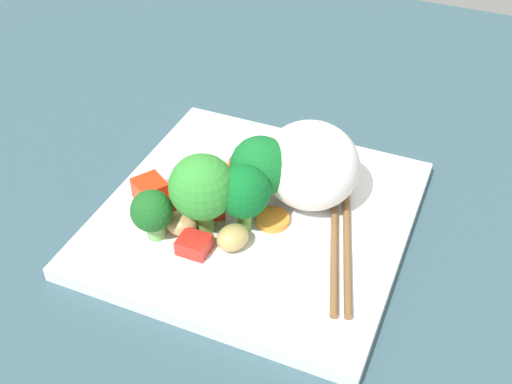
# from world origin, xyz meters

# --- Properties ---
(ground_plane) EXTENTS (1.10, 1.10, 0.02)m
(ground_plane) POSITION_xyz_m (0.00, 0.00, -0.01)
(ground_plane) COLOR #34515B
(square_plate) EXTENTS (0.27, 0.27, 0.01)m
(square_plate) POSITION_xyz_m (0.00, 0.00, 0.01)
(square_plate) COLOR white
(square_plate) RESTS_ON ground_plane
(rice_mound) EXTENTS (0.12, 0.12, 0.08)m
(rice_mound) POSITION_xyz_m (-0.04, 0.04, 0.05)
(rice_mound) COLOR white
(rice_mound) RESTS_ON square_plate
(broccoli_floret_0) EXTENTS (0.05, 0.05, 0.07)m
(broccoli_floret_0) POSITION_xyz_m (0.03, -0.00, 0.06)
(broccoli_floret_0) COLOR #60953C
(broccoli_floret_0) RESTS_ON square_plate
(broccoli_floret_1) EXTENTS (0.04, 0.04, 0.05)m
(broccoli_floret_1) POSITION_xyz_m (0.06, -0.07, 0.04)
(broccoli_floret_1) COLOR #72B95F
(broccoli_floret_1) RESTS_ON square_plate
(broccoli_floret_2) EXTENTS (0.06, 0.06, 0.08)m
(broccoli_floret_2) POSITION_xyz_m (0.04, -0.03, 0.06)
(broccoli_floret_2) COLOR #71AA44
(broccoli_floret_2) RESTS_ON square_plate
(broccoli_floret_3) EXTENTS (0.05, 0.05, 0.07)m
(broccoli_floret_3) POSITION_xyz_m (-0.01, 0.00, 0.06)
(broccoli_floret_3) COLOR #529940
(broccoli_floret_3) RESTS_ON square_plate
(carrot_slice_0) EXTENTS (0.02, 0.02, 0.01)m
(carrot_slice_0) POSITION_xyz_m (-0.01, -0.07, 0.02)
(carrot_slice_0) COLOR orange
(carrot_slice_0) RESTS_ON square_plate
(carrot_slice_1) EXTENTS (0.02, 0.02, 0.01)m
(carrot_slice_1) POSITION_xyz_m (0.04, -0.07, 0.02)
(carrot_slice_1) COLOR orange
(carrot_slice_1) RESTS_ON square_plate
(carrot_slice_2) EXTENTS (0.03, 0.03, 0.01)m
(carrot_slice_2) POSITION_xyz_m (-0.04, -0.06, 0.02)
(carrot_slice_2) COLOR orange
(carrot_slice_2) RESTS_ON square_plate
(carrot_slice_3) EXTENTS (0.04, 0.04, 0.01)m
(carrot_slice_3) POSITION_xyz_m (0.01, 0.02, 0.02)
(carrot_slice_3) COLOR orange
(carrot_slice_3) RESTS_ON square_plate
(carrot_slice_4) EXTENTS (0.04, 0.04, 0.00)m
(carrot_slice_4) POSITION_xyz_m (0.00, -0.05, 0.02)
(carrot_slice_4) COLOR orange
(carrot_slice_4) RESTS_ON square_plate
(carrot_slice_5) EXTENTS (0.03, 0.03, 0.00)m
(carrot_slice_5) POSITION_xyz_m (0.01, -0.08, 0.02)
(carrot_slice_5) COLOR orange
(carrot_slice_5) RESTS_ON square_plate
(pepper_chunk_0) EXTENTS (0.03, 0.03, 0.01)m
(pepper_chunk_0) POSITION_xyz_m (0.02, -0.03, 0.02)
(pepper_chunk_0) COLOR red
(pepper_chunk_0) RESTS_ON square_plate
(pepper_chunk_1) EXTENTS (0.03, 0.03, 0.02)m
(pepper_chunk_1) POSITION_xyz_m (-0.03, -0.03, 0.02)
(pepper_chunk_1) COLOR red
(pepper_chunk_1) RESTS_ON square_plate
(pepper_chunk_2) EXTENTS (0.04, 0.04, 0.02)m
(pepper_chunk_2) POSITION_xyz_m (0.02, -0.09, 0.02)
(pepper_chunk_2) COLOR red
(pepper_chunk_2) RESTS_ON square_plate
(pepper_chunk_3) EXTENTS (0.02, 0.03, 0.01)m
(pepper_chunk_3) POSITION_xyz_m (0.02, -0.06, 0.02)
(pepper_chunk_3) COLOR red
(pepper_chunk_3) RESTS_ON square_plate
(pepper_chunk_4) EXTENTS (0.02, 0.03, 0.01)m
(pepper_chunk_4) POSITION_xyz_m (0.07, -0.03, 0.02)
(pepper_chunk_4) COLOR red
(pepper_chunk_4) RESTS_ON square_plate
(chicken_piece_0) EXTENTS (0.03, 0.03, 0.02)m
(chicken_piece_0) POSITION_xyz_m (0.05, -0.05, 0.02)
(chicken_piece_0) COLOR tan
(chicken_piece_0) RESTS_ON square_plate
(chicken_piece_1) EXTENTS (0.04, 0.04, 0.02)m
(chicken_piece_1) POSITION_xyz_m (-0.02, -0.04, 0.03)
(chicken_piece_1) COLOR tan
(chicken_piece_1) RESTS_ON square_plate
(chicken_piece_4) EXTENTS (0.04, 0.03, 0.02)m
(chicken_piece_4) POSITION_xyz_m (0.05, -0.00, 0.02)
(chicken_piece_4) COLOR tan
(chicken_piece_4) RESTS_ON square_plate
(chopstick_pair) EXTENTS (0.23, 0.09, 0.01)m
(chopstick_pair) POSITION_xyz_m (-0.03, 0.07, 0.02)
(chopstick_pair) COLOR brown
(chopstick_pair) RESTS_ON square_plate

